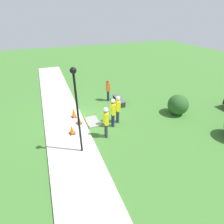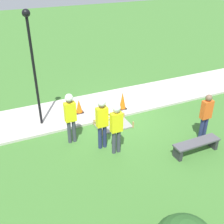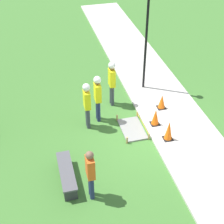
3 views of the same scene
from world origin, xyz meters
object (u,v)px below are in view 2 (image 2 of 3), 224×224
object	(u,v)px
traffic_cone_sidewalk_edge	(79,106)
bystander_in_orange_shirt	(206,114)
traffic_cone_far_patch	(105,108)
park_bench	(196,145)
worker_assistant	(116,124)
worker_trainee	(70,114)
worker_supervisor	(102,119)
traffic_cone_near_patch	(123,101)
lamppost_near	(32,55)

from	to	relation	value
traffic_cone_sidewalk_edge	bystander_in_orange_shirt	bearing A→B (deg)	134.83
bystander_in_orange_shirt	traffic_cone_far_patch	bearing A→B (deg)	-48.31
traffic_cone_sidewalk_edge	park_bench	bearing A→B (deg)	123.41
park_bench	worker_assistant	xyz separation A→B (m)	(2.51, -1.19, 0.83)
traffic_cone_sidewalk_edge	worker_assistant	world-z (taller)	worker_assistant
worker_assistant	worker_trainee	distance (m)	1.74
traffic_cone_sidewalk_edge	park_bench	xyz separation A→B (m)	(-2.82, 4.27, -0.07)
traffic_cone_sidewalk_edge	worker_trainee	xyz separation A→B (m)	(0.90, 1.84, 0.80)
traffic_cone_far_patch	worker_supervisor	world-z (taller)	worker_supervisor
traffic_cone_near_patch	worker_trainee	size ratio (longest dim) A/B	0.40
traffic_cone_near_patch	traffic_cone_far_patch	world-z (taller)	traffic_cone_near_patch
lamppost_near	worker_supervisor	bearing A→B (deg)	124.56
park_bench	bystander_in_orange_shirt	world-z (taller)	bystander_in_orange_shirt
worker_assistant	bystander_in_orange_shirt	xyz separation A→B (m)	(-3.32, 0.56, -0.12)
worker_supervisor	bystander_in_orange_shirt	xyz separation A→B (m)	(-3.65, 1.03, -0.15)
worker_supervisor	worker_assistant	world-z (taller)	worker_supervisor
bystander_in_orange_shirt	park_bench	bearing A→B (deg)	37.52
worker_trainee	traffic_cone_sidewalk_edge	bearing A→B (deg)	-116.12
worker_supervisor	lamppost_near	xyz separation A→B (m)	(1.66, -2.41, 1.76)
worker_assistant	park_bench	bearing A→B (deg)	154.74
traffic_cone_near_patch	worker_trainee	bearing A→B (deg)	26.47
traffic_cone_near_patch	worker_assistant	size ratio (longest dim) A/B	0.41
traffic_cone_near_patch	traffic_cone_sidewalk_edge	world-z (taller)	traffic_cone_near_patch
traffic_cone_far_patch	lamppost_near	world-z (taller)	lamppost_near
traffic_cone_near_patch	worker_trainee	distance (m)	3.16
worker_supervisor	worker_trainee	distance (m)	1.18
worker_assistant	worker_trainee	world-z (taller)	worker_trainee
traffic_cone_sidewalk_edge	park_bench	size ratio (longest dim) A/B	0.35
worker_assistant	lamppost_near	world-z (taller)	lamppost_near
traffic_cone_far_patch	worker_trainee	bearing A→B (deg)	33.69
traffic_cone_far_patch	lamppost_near	xyz separation A→B (m)	(2.61, -0.42, 2.52)
traffic_cone_far_patch	park_bench	distance (m)	4.11
traffic_cone_sidewalk_edge	worker_assistant	distance (m)	3.19
traffic_cone_near_patch	worker_assistant	distance (m)	3.12
bystander_in_orange_shirt	lamppost_near	world-z (taller)	lamppost_near
traffic_cone_far_patch	traffic_cone_sidewalk_edge	size ratio (longest dim) A/B	1.10
park_bench	worker_supervisor	distance (m)	3.39
traffic_cone_near_patch	traffic_cone_sidewalk_edge	size ratio (longest dim) A/B	1.29
traffic_cone_sidewalk_edge	worker_supervisor	size ratio (longest dim) A/B	0.31
worker_assistant	traffic_cone_sidewalk_edge	bearing A→B (deg)	-84.36
traffic_cone_far_patch	traffic_cone_sidewalk_edge	xyz separation A→B (m)	(0.93, -0.62, -0.03)
park_bench	worker_assistant	bearing A→B (deg)	-25.26
worker_trainee	park_bench	bearing A→B (deg)	146.81
worker_supervisor	lamppost_near	world-z (taller)	lamppost_near
traffic_cone_near_patch	park_bench	world-z (taller)	traffic_cone_near_patch
traffic_cone_far_patch	worker_trainee	distance (m)	2.33
worker_trainee	bystander_in_orange_shirt	size ratio (longest dim) A/B	1.08
worker_assistant	bystander_in_orange_shirt	size ratio (longest dim) A/B	1.05
worker_assistant	worker_trainee	size ratio (longest dim) A/B	0.97
traffic_cone_far_patch	traffic_cone_near_patch	bearing A→B (deg)	-170.61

